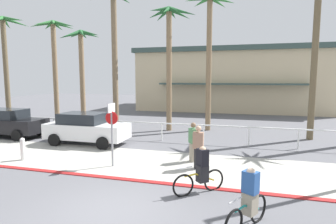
{
  "coord_description": "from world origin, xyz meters",
  "views": [
    {
      "loc": [
        3.34,
        -6.51,
        3.54
      ],
      "look_at": [
        -0.13,
        6.0,
        1.97
      ],
      "focal_mm": 29.82,
      "sensor_mm": 36.0,
      "label": 1
    }
  ],
  "objects_px": {
    "pedestrian_0": "(193,144)",
    "car_white_1": "(86,128)",
    "palm_tree_2": "(81,55)",
    "pedestrian_1": "(198,149)",
    "bollard_2": "(23,149)",
    "palm_tree_4": "(170,39)",
    "palm_tree_3": "(114,34)",
    "palm_tree_5": "(210,34)",
    "cyclist_yellow_1": "(201,171)",
    "palm_tree_6": "(316,20)",
    "stop_sign_bike_lane": "(112,126)",
    "car_black_0": "(8,123)",
    "palm_tree_1": "(54,48)",
    "cyclist_teal_0": "(249,200)",
    "palm_tree_0": "(5,46)"
  },
  "relations": [
    {
      "from": "palm_tree_6",
      "to": "cyclist_yellow_1",
      "type": "relative_size",
      "value": 6.24
    },
    {
      "from": "bollard_2",
      "to": "car_black_0",
      "type": "xyz_separation_m",
      "value": [
        -4.61,
        3.84,
        0.35
      ]
    },
    {
      "from": "palm_tree_2",
      "to": "palm_tree_4",
      "type": "xyz_separation_m",
      "value": [
        6.61,
        0.16,
        0.93
      ]
    },
    {
      "from": "pedestrian_1",
      "to": "palm_tree_4",
      "type": "bearing_deg",
      "value": 112.88
    },
    {
      "from": "palm_tree_1",
      "to": "stop_sign_bike_lane",
      "type": "bearing_deg",
      "value": -43.27
    },
    {
      "from": "palm_tree_2",
      "to": "car_white_1",
      "type": "height_order",
      "value": "palm_tree_2"
    },
    {
      "from": "palm_tree_1",
      "to": "cyclist_teal_0",
      "type": "bearing_deg",
      "value": -39.83
    },
    {
      "from": "palm_tree_6",
      "to": "pedestrian_0",
      "type": "distance_m",
      "value": 10.33
    },
    {
      "from": "bollard_2",
      "to": "palm_tree_2",
      "type": "bearing_deg",
      "value": 105.66
    },
    {
      "from": "cyclist_teal_0",
      "to": "pedestrian_0",
      "type": "bearing_deg",
      "value": 114.39
    },
    {
      "from": "cyclist_yellow_1",
      "to": "palm_tree_1",
      "type": "bearing_deg",
      "value": 141.82
    },
    {
      "from": "palm_tree_2",
      "to": "pedestrian_1",
      "type": "xyz_separation_m",
      "value": [
        9.87,
        -7.56,
        -4.45
      ]
    },
    {
      "from": "pedestrian_0",
      "to": "car_white_1",
      "type": "bearing_deg",
      "value": 164.61
    },
    {
      "from": "pedestrian_1",
      "to": "palm_tree_0",
      "type": "bearing_deg",
      "value": 156.59
    },
    {
      "from": "car_white_1",
      "to": "pedestrian_1",
      "type": "distance_m",
      "value": 7.02
    },
    {
      "from": "bollard_2",
      "to": "palm_tree_5",
      "type": "height_order",
      "value": "palm_tree_5"
    },
    {
      "from": "stop_sign_bike_lane",
      "to": "pedestrian_0",
      "type": "distance_m",
      "value": 3.48
    },
    {
      "from": "palm_tree_3",
      "to": "bollard_2",
      "type": "bearing_deg",
      "value": -98.96
    },
    {
      "from": "stop_sign_bike_lane",
      "to": "palm_tree_5",
      "type": "bearing_deg",
      "value": 73.46
    },
    {
      "from": "palm_tree_3",
      "to": "pedestrian_1",
      "type": "bearing_deg",
      "value": -42.76
    },
    {
      "from": "stop_sign_bike_lane",
      "to": "palm_tree_3",
      "type": "xyz_separation_m",
      "value": [
        -3.06,
        6.56,
        4.64
      ]
    },
    {
      "from": "palm_tree_6",
      "to": "stop_sign_bike_lane",
      "type": "bearing_deg",
      "value": -138.68
    },
    {
      "from": "palm_tree_4",
      "to": "pedestrian_1",
      "type": "distance_m",
      "value": 9.96
    },
    {
      "from": "palm_tree_2",
      "to": "palm_tree_5",
      "type": "distance_m",
      "value": 9.3
    },
    {
      "from": "stop_sign_bike_lane",
      "to": "bollard_2",
      "type": "distance_m",
      "value": 4.3
    },
    {
      "from": "bollard_2",
      "to": "pedestrian_1",
      "type": "xyz_separation_m",
      "value": [
        7.51,
        0.88,
        0.28
      ]
    },
    {
      "from": "cyclist_teal_0",
      "to": "pedestrian_1",
      "type": "bearing_deg",
      "value": 114.84
    },
    {
      "from": "palm_tree_4",
      "to": "car_white_1",
      "type": "bearing_deg",
      "value": -122.43
    },
    {
      "from": "palm_tree_1",
      "to": "palm_tree_5",
      "type": "bearing_deg",
      "value": 3.29
    },
    {
      "from": "cyclist_teal_0",
      "to": "palm_tree_1",
      "type": "bearing_deg",
      "value": 140.17
    },
    {
      "from": "palm_tree_0",
      "to": "palm_tree_6",
      "type": "distance_m",
      "value": 21.32
    },
    {
      "from": "palm_tree_4",
      "to": "cyclist_yellow_1",
      "type": "xyz_separation_m",
      "value": [
        3.73,
        -9.98,
        -5.48
      ]
    },
    {
      "from": "bollard_2",
      "to": "pedestrian_0",
      "type": "bearing_deg",
      "value": 13.85
    },
    {
      "from": "bollard_2",
      "to": "palm_tree_2",
      "type": "relative_size",
      "value": 0.14
    },
    {
      "from": "palm_tree_1",
      "to": "palm_tree_2",
      "type": "bearing_deg",
      "value": -4.13
    },
    {
      "from": "palm_tree_1",
      "to": "palm_tree_6",
      "type": "height_order",
      "value": "palm_tree_6"
    },
    {
      "from": "car_white_1",
      "to": "cyclist_yellow_1",
      "type": "bearing_deg",
      "value": -34.67
    },
    {
      "from": "palm_tree_3",
      "to": "cyclist_yellow_1",
      "type": "height_order",
      "value": "palm_tree_3"
    },
    {
      "from": "stop_sign_bike_lane",
      "to": "car_black_0",
      "type": "relative_size",
      "value": 0.58
    },
    {
      "from": "cyclist_teal_0",
      "to": "stop_sign_bike_lane",
      "type": "bearing_deg",
      "value": 146.87
    },
    {
      "from": "palm_tree_0",
      "to": "palm_tree_4",
      "type": "xyz_separation_m",
      "value": [
        12.67,
        0.83,
        0.23
      ]
    },
    {
      "from": "palm_tree_2",
      "to": "palm_tree_4",
      "type": "distance_m",
      "value": 6.68
    },
    {
      "from": "stop_sign_bike_lane",
      "to": "palm_tree_2",
      "type": "height_order",
      "value": "palm_tree_2"
    },
    {
      "from": "car_black_0",
      "to": "pedestrian_0",
      "type": "height_order",
      "value": "pedestrian_0"
    },
    {
      "from": "stop_sign_bike_lane",
      "to": "cyclist_teal_0",
      "type": "bearing_deg",
      "value": -33.13
    },
    {
      "from": "palm_tree_0",
      "to": "car_white_1",
      "type": "height_order",
      "value": "palm_tree_0"
    },
    {
      "from": "palm_tree_3",
      "to": "palm_tree_5",
      "type": "bearing_deg",
      "value": 23.14
    },
    {
      "from": "palm_tree_2",
      "to": "cyclist_teal_0",
      "type": "bearing_deg",
      "value": -44.65
    },
    {
      "from": "stop_sign_bike_lane",
      "to": "car_black_0",
      "type": "bearing_deg",
      "value": 157.74
    },
    {
      "from": "palm_tree_6",
      "to": "pedestrian_0",
      "type": "xyz_separation_m",
      "value": [
        -5.74,
        -6.19,
        -5.96
      ]
    }
  ]
}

